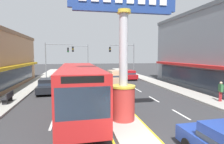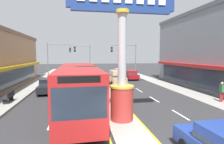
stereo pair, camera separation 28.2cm
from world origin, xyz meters
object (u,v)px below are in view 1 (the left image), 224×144
object	(u,v)px
bus_mid_left_lane	(79,86)
suv_near_right_lane	(115,77)
sedan_far_left_oncoming	(129,75)
pedestrian_near_kerb	(221,90)
district_sign	(124,57)
traffic_light_left_side	(56,54)
traffic_light_right_side	(125,54)
street_bench	(8,97)
traffic_light_median_far	(81,54)
sedan_far_right_lane	(47,86)

from	to	relation	value
bus_mid_left_lane	suv_near_right_lane	bearing A→B (deg)	66.45
suv_near_right_lane	sedan_far_left_oncoming	xyz separation A→B (m)	(3.30, 4.22, -0.20)
bus_mid_left_lane	pedestrian_near_kerb	distance (m)	11.69
district_sign	traffic_light_left_side	xyz separation A→B (m)	(-6.17, 22.46, 0.32)
district_sign	suv_near_right_lane	xyz separation A→B (m)	(2.59, 14.45, -2.95)
traffic_light_right_side	pedestrian_near_kerb	bearing A→B (deg)	-81.70
suv_near_right_lane	pedestrian_near_kerb	distance (m)	13.59
sedan_far_left_oncoming	street_bench	distance (m)	19.36
sedan_far_left_oncoming	street_bench	size ratio (longest dim) A/B	2.70
traffic_light_median_far	street_bench	size ratio (longest dim) A/B	3.87
suv_near_right_lane	traffic_light_right_side	bearing A→B (deg)	66.01
bus_mid_left_lane	traffic_light_right_side	bearing A→B (deg)	66.27
district_sign	bus_mid_left_lane	size ratio (longest dim) A/B	0.72
street_bench	suv_near_right_lane	bearing A→B (deg)	39.61
sedan_far_right_lane	traffic_light_right_side	bearing A→B (deg)	46.39
street_bench	traffic_light_median_far	bearing A→B (deg)	73.61
suv_near_right_lane	bus_mid_left_lane	bearing A→B (deg)	-113.55
bus_mid_left_lane	pedestrian_near_kerb	bearing A→B (deg)	-0.30
traffic_light_left_side	bus_mid_left_lane	bearing A→B (deg)	-79.78
district_sign	traffic_light_right_side	distance (m)	23.33
bus_mid_left_lane	pedestrian_near_kerb	world-z (taller)	bus_mid_left_lane
district_sign	street_bench	distance (m)	10.44
traffic_light_right_side	street_bench	world-z (taller)	traffic_light_right_side
traffic_light_left_side	sedan_far_right_lane	distance (m)	13.09
traffic_light_right_side	district_sign	bearing A→B (deg)	-105.33
traffic_light_left_side	traffic_light_median_far	world-z (taller)	same
street_bench	pedestrian_near_kerb	world-z (taller)	pedestrian_near_kerb
suv_near_right_lane	pedestrian_near_kerb	xyz separation A→B (m)	(6.50, -11.93, 0.14)
sedan_far_left_oncoming	street_bench	xyz separation A→B (m)	(-14.15, -13.20, -0.14)
suv_near_right_lane	sedan_far_left_oncoming	world-z (taller)	suv_near_right_lane
traffic_light_median_far	sedan_far_right_lane	xyz separation A→B (m)	(-4.00, -17.32, -3.41)
sedan_far_right_lane	suv_near_right_lane	bearing A→B (deg)	28.54
traffic_light_median_far	sedan_far_right_lane	distance (m)	18.10
suv_near_right_lane	sedan_far_left_oncoming	bearing A→B (deg)	51.97
sedan_far_right_lane	street_bench	xyz separation A→B (m)	(-2.38, -4.38, -0.14)
suv_near_right_lane	pedestrian_near_kerb	world-z (taller)	suv_near_right_lane
sedan_far_left_oncoming	pedestrian_near_kerb	xyz separation A→B (m)	(3.20, -16.15, 0.34)
bus_mid_left_lane	street_bench	distance (m)	6.49
traffic_light_right_side	sedan_far_right_lane	bearing A→B (deg)	-133.61
traffic_light_right_side	traffic_light_median_far	world-z (taller)	same
bus_mid_left_lane	sedan_far_left_oncoming	world-z (taller)	bus_mid_left_lane
sedan_far_left_oncoming	traffic_light_median_far	bearing A→B (deg)	132.47
bus_mid_left_lane	sedan_far_left_oncoming	xyz separation A→B (m)	(8.47, 16.09, -1.08)
traffic_light_right_side	suv_near_right_lane	size ratio (longest dim) A/B	1.32
bus_mid_left_lane	street_bench	size ratio (longest dim) A/B	7.02
suv_near_right_lane	bus_mid_left_lane	distance (m)	12.98
traffic_light_left_side	traffic_light_median_far	xyz separation A→B (m)	(4.28, 4.70, -0.05)
district_sign	pedestrian_near_kerb	bearing A→B (deg)	15.51
district_sign	traffic_light_right_side	xyz separation A→B (m)	(6.17, 22.50, 0.32)
sedan_far_right_lane	bus_mid_left_lane	distance (m)	8.05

